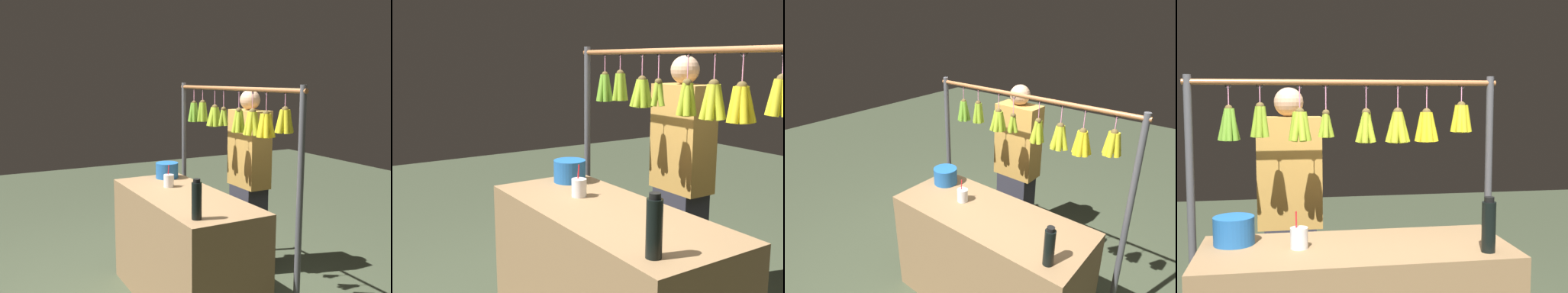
{
  "view_description": "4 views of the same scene",
  "coord_description": "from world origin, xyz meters",
  "views": [
    {
      "loc": [
        -3.1,
        1.52,
        1.81
      ],
      "look_at": [
        -0.21,
        0.0,
        1.32
      ],
      "focal_mm": 41.48,
      "sensor_mm": 36.0,
      "label": 1
    },
    {
      "loc": [
        -1.97,
        1.39,
        1.69
      ],
      "look_at": [
        0.18,
        0.0,
        1.22
      ],
      "focal_mm": 43.91,
      "sensor_mm": 36.0,
      "label": 2
    },
    {
      "loc": [
        -1.35,
        1.73,
        2.37
      ],
      "look_at": [
        0.09,
        0.0,
        1.44
      ],
      "focal_mm": 31.29,
      "sensor_mm": 36.0,
      "label": 3
    },
    {
      "loc": [
        0.33,
        2.49,
        1.64
      ],
      "look_at": [
        -0.08,
        0.0,
        1.41
      ],
      "focal_mm": 47.37,
      "sensor_mm": 36.0,
      "label": 4
    }
  ],
  "objects": [
    {
      "name": "blue_bucket",
      "position": [
        0.61,
        -0.13,
        0.98
      ],
      "size": [
        0.2,
        0.2,
        0.14
      ],
      "primitive_type": "cylinder",
      "color": "#215EAA",
      "rests_on": "market_counter"
    },
    {
      "name": "display_rack",
      "position": [
        -0.04,
        -0.44,
        1.32
      ],
      "size": [
        1.79,
        0.14,
        1.77
      ],
      "color": "#4C4C51",
      "rests_on": "ground"
    },
    {
      "name": "vendor_person",
      "position": [
        0.32,
        -0.84,
        0.85
      ],
      "size": [
        0.41,
        0.22,
        1.71
      ],
      "color": "#2D2D38",
      "rests_on": "ground"
    },
    {
      "name": "water_bottle",
      "position": [
        -0.61,
        0.2,
        1.04
      ],
      "size": [
        0.07,
        0.07,
        0.27
      ],
      "color": "black",
      "rests_on": "market_counter"
    },
    {
      "name": "drink_cup",
      "position": [
        0.28,
        -0.01,
        0.96
      ],
      "size": [
        0.09,
        0.09,
        0.18
      ],
      "color": "silver",
      "rests_on": "market_counter"
    }
  ]
}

